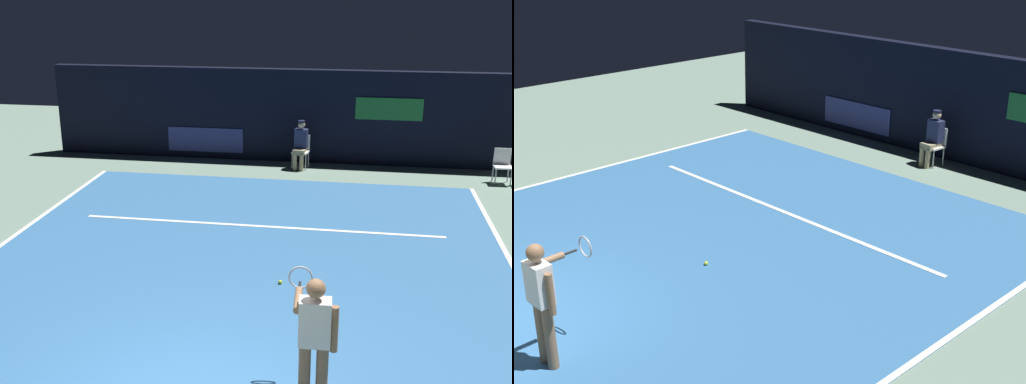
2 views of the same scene
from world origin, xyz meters
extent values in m
plane|color=slate|center=(0.00, 4.13, 0.00)|extent=(27.98, 27.98, 0.00)
cube|color=#336699|center=(0.00, 4.13, 0.01)|extent=(9.63, 10.26, 0.01)
cube|color=white|center=(-4.77, 4.13, 0.01)|extent=(0.10, 10.26, 0.01)
cube|color=white|center=(0.00, 5.93, 0.01)|extent=(7.51, 0.10, 0.01)
cube|color=black|center=(0.00, 11.22, 1.30)|extent=(13.69, 0.30, 2.60)
cube|color=navy|center=(-2.40, 11.06, 0.55)|extent=(2.20, 0.04, 0.70)
cube|color=#1E6B2D|center=(2.74, 11.06, 1.60)|extent=(1.80, 0.04, 0.60)
cylinder|color=#8C6647|center=(1.63, 0.18, 0.46)|extent=(0.14, 0.14, 0.92)
cylinder|color=#8C6647|center=(1.43, 0.17, 0.46)|extent=(0.14, 0.14, 0.92)
cube|color=white|center=(1.53, 0.17, 1.20)|extent=(0.37, 0.24, 0.56)
sphere|color=#8C6647|center=(1.53, 0.17, 1.62)|extent=(0.22, 0.22, 0.22)
cylinder|color=#8C6647|center=(1.32, 0.38, 1.35)|extent=(0.11, 0.50, 0.09)
cylinder|color=#8C6647|center=(1.75, 0.20, 1.12)|extent=(0.09, 0.09, 0.56)
cylinder|color=black|center=(1.30, 0.68, 1.35)|extent=(0.05, 0.30, 0.03)
torus|color=#B2B2B7|center=(1.29, 0.96, 1.35)|extent=(0.30, 0.04, 0.30)
cube|color=white|center=(0.42, 10.45, 0.46)|extent=(0.49, 0.46, 0.04)
cube|color=white|center=(0.44, 10.65, 0.69)|extent=(0.42, 0.09, 0.42)
cylinder|color=#B2B2B7|center=(0.21, 10.31, 0.23)|extent=(0.03, 0.03, 0.46)
cylinder|color=#B2B2B7|center=(0.58, 10.26, 0.23)|extent=(0.03, 0.03, 0.46)
cylinder|color=#B2B2B7|center=(0.25, 10.64, 0.23)|extent=(0.03, 0.03, 0.46)
cylinder|color=#B2B2B7|center=(0.62, 10.59, 0.23)|extent=(0.03, 0.03, 0.46)
cube|color=tan|center=(0.40, 10.37, 0.50)|extent=(0.37, 0.44, 0.14)
cylinder|color=tan|center=(0.29, 10.20, 0.23)|extent=(0.11, 0.11, 0.46)
cylinder|color=tan|center=(0.47, 10.18, 0.23)|extent=(0.11, 0.11, 0.46)
cube|color=#23284C|center=(0.42, 10.49, 0.83)|extent=(0.37, 0.26, 0.52)
sphere|color=#DBAD89|center=(0.42, 10.49, 1.21)|extent=(0.20, 0.20, 0.20)
cylinder|color=#141933|center=(0.42, 10.49, 1.30)|extent=(0.19, 0.19, 0.04)
cube|color=white|center=(5.57, 9.85, 0.44)|extent=(0.44, 0.40, 0.04)
cube|color=white|center=(5.57, 10.05, 0.67)|extent=(0.42, 0.03, 0.42)
cylinder|color=#B2B2B7|center=(5.39, 9.68, 0.22)|extent=(0.03, 0.03, 0.44)
cylinder|color=#B2B2B7|center=(5.76, 9.68, 0.22)|extent=(0.03, 0.03, 0.44)
cylinder|color=#B2B2B7|center=(5.39, 10.02, 0.22)|extent=(0.03, 0.03, 0.44)
cylinder|color=#B2B2B7|center=(5.76, 10.02, 0.22)|extent=(0.03, 0.03, 0.44)
sphere|color=#CCE033|center=(0.75, 3.39, 0.05)|extent=(0.07, 0.07, 0.07)
camera|label=1|loc=(1.87, -5.94, 4.75)|focal=43.55mm
camera|label=2|loc=(9.00, -3.01, 5.38)|focal=48.90mm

